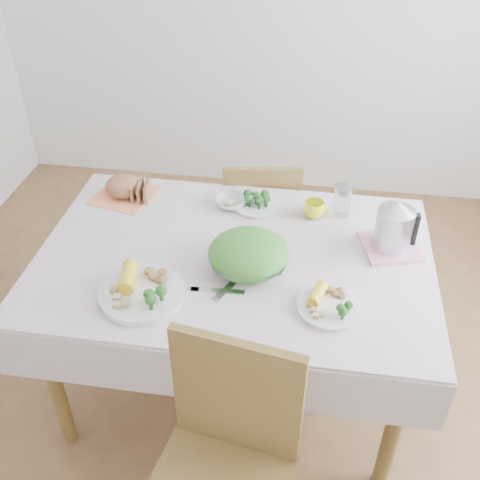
# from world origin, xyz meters

# --- Properties ---
(floor) EXTENTS (3.60, 3.60, 0.00)m
(floor) POSITION_xyz_m (0.00, 0.00, 0.00)
(floor) COLOR brown
(floor) RESTS_ON ground
(dining_table) EXTENTS (1.40, 0.90, 0.75)m
(dining_table) POSITION_xyz_m (0.00, 0.00, 0.38)
(dining_table) COLOR brown
(dining_table) RESTS_ON floor
(tablecloth) EXTENTS (1.50, 1.00, 0.01)m
(tablecloth) POSITION_xyz_m (0.00, 0.00, 0.76)
(tablecloth) COLOR beige
(tablecloth) RESTS_ON dining_table
(chair_far) EXTENTS (0.43, 0.43, 0.84)m
(chair_far) POSITION_xyz_m (0.02, 0.70, 0.47)
(chair_far) COLOR brown
(chair_far) RESTS_ON floor
(salad_bowl) EXTENTS (0.31, 0.31, 0.07)m
(salad_bowl) POSITION_xyz_m (0.06, -0.06, 0.80)
(salad_bowl) COLOR white
(salad_bowl) RESTS_ON tablecloth
(dinner_plate_left) EXTENTS (0.35, 0.35, 0.03)m
(dinner_plate_left) POSITION_xyz_m (-0.28, -0.28, 0.77)
(dinner_plate_left) COLOR white
(dinner_plate_left) RESTS_ON tablecloth
(dinner_plate_right) EXTENTS (0.32, 0.32, 0.02)m
(dinner_plate_right) POSITION_xyz_m (0.37, -0.24, 0.77)
(dinner_plate_right) COLOR white
(dinner_plate_right) RESTS_ON tablecloth
(broccoli_plate) EXTENTS (0.22, 0.22, 0.02)m
(broccoli_plate) POSITION_xyz_m (0.04, 0.34, 0.77)
(broccoli_plate) COLOR beige
(broccoli_plate) RESTS_ON tablecloth
(napkin) EXTENTS (0.29, 0.29, 0.00)m
(napkin) POSITION_xyz_m (-0.55, 0.34, 0.76)
(napkin) COLOR #FF8655
(napkin) RESTS_ON tablecloth
(bread_loaf) EXTENTS (0.18, 0.18, 0.09)m
(bread_loaf) POSITION_xyz_m (-0.55, 0.34, 0.82)
(bread_loaf) COLOR brown
(bread_loaf) RESTS_ON napkin
(fruit_bowl) EXTENTS (0.15, 0.15, 0.04)m
(fruit_bowl) POSITION_xyz_m (-0.07, 0.33, 0.78)
(fruit_bowl) COLOR white
(fruit_bowl) RESTS_ON tablecloth
(yellow_mug) EXTENTS (0.11, 0.11, 0.07)m
(yellow_mug) POSITION_xyz_m (0.29, 0.31, 0.80)
(yellow_mug) COLOR #F6FF28
(yellow_mug) RESTS_ON tablecloth
(glass_tumbler) EXTENTS (0.08, 0.08, 0.14)m
(glass_tumbler) POSITION_xyz_m (0.40, 0.34, 0.83)
(glass_tumbler) COLOR white
(glass_tumbler) RESTS_ON tablecloth
(pink_tray) EXTENTS (0.25, 0.25, 0.02)m
(pink_tray) POSITION_xyz_m (0.59, 0.13, 0.77)
(pink_tray) COLOR pink
(pink_tray) RESTS_ON tablecloth
(electric_kettle) EXTENTS (0.16, 0.16, 0.20)m
(electric_kettle) POSITION_xyz_m (0.59, 0.13, 0.88)
(electric_kettle) COLOR #B2B5BA
(electric_kettle) RESTS_ON pink_tray
(fork_right) EXTENTS (0.12, 0.21, 0.00)m
(fork_right) POSITION_xyz_m (0.02, -0.17, 0.76)
(fork_right) COLOR silver
(fork_right) RESTS_ON tablecloth
(knife) EXTENTS (0.19, 0.03, 0.00)m
(knife) POSITION_xyz_m (-0.02, -0.21, 0.76)
(knife) COLOR silver
(knife) RESTS_ON tablecloth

